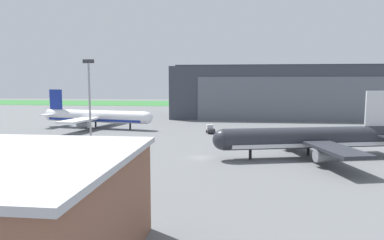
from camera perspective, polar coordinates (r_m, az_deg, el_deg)
ground_plane at (r=68.29m, az=1.60°, el=-6.22°), size 440.00×440.00×0.00m
grass_field_strip at (r=235.24m, az=5.04°, el=2.70°), size 440.00×56.00×0.08m
maintenance_hangar at (r=155.06m, az=14.99°, el=4.54°), size 93.89×42.06×22.06m
airliner_near_left at (r=71.09m, az=18.37°, el=-2.94°), size 36.24×32.42×13.06m
airliner_far_left at (r=114.42m, az=-15.54°, el=0.53°), size 38.09×31.00×12.30m
baggage_tug at (r=100.10m, az=3.07°, el=-1.55°), size 3.01×4.29×2.42m
apron_light_mast at (r=78.37m, az=-16.53°, el=3.59°), size 2.40×0.50×19.59m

